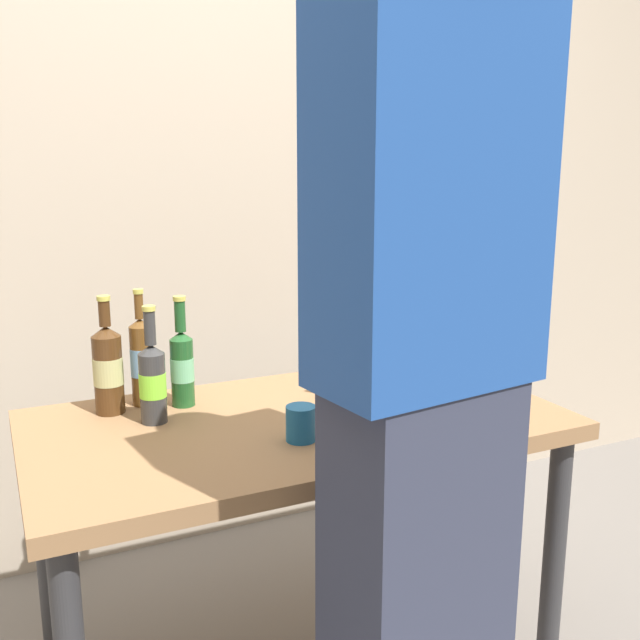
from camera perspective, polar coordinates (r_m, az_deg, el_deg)
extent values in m
cube|color=olive|center=(1.88, -1.83, -8.29)|extent=(1.35, 0.74, 0.04)
cylinder|color=#2D2D30|center=(2.12, 18.09, -17.28)|extent=(0.06, 0.06, 0.68)
cylinder|color=#2D2D30|center=(2.19, -20.90, -16.54)|extent=(0.06, 0.06, 0.68)
cylinder|color=#2D2D30|center=(2.55, 8.43, -11.53)|extent=(0.06, 0.06, 0.68)
cube|color=#383D4C|center=(2.03, 7.03, -6.04)|extent=(0.37, 0.30, 0.01)
cube|color=#232326|center=(2.01, 7.41, -5.93)|extent=(0.30, 0.20, 0.00)
cube|color=#383D4C|center=(2.09, 3.80, -2.25)|extent=(0.34, 0.21, 0.21)
cube|color=black|center=(2.09, 3.87, -2.27)|extent=(0.31, 0.19, 0.19)
cylinder|color=#472B14|center=(1.95, -16.45, -4.19)|extent=(0.08, 0.08, 0.21)
cone|color=#472B14|center=(1.92, -16.66, -0.85)|extent=(0.08, 0.08, 0.03)
cylinder|color=#472B14|center=(1.91, -16.75, 0.51)|extent=(0.03, 0.03, 0.07)
cylinder|color=#BFB74C|center=(1.91, -16.82, 1.67)|extent=(0.03, 0.03, 0.01)
cylinder|color=tan|center=(1.95, -16.46, -3.90)|extent=(0.08, 0.08, 0.07)
cylinder|color=brown|center=(1.99, -13.94, -3.55)|extent=(0.06, 0.06, 0.22)
cone|color=brown|center=(1.96, -14.12, -0.20)|extent=(0.06, 0.06, 0.02)
cylinder|color=brown|center=(1.95, -14.19, 1.07)|extent=(0.02, 0.02, 0.07)
cylinder|color=#BFB74C|center=(1.95, -14.25, 2.22)|extent=(0.03, 0.03, 0.01)
cylinder|color=#6993C0|center=(1.99, -13.95, -3.25)|extent=(0.06, 0.06, 0.08)
cylinder|color=#333333|center=(1.86, -13.12, -5.29)|extent=(0.07, 0.07, 0.18)
cone|color=#333333|center=(1.83, -13.28, -2.27)|extent=(0.07, 0.07, 0.02)
cylinder|color=#333333|center=(1.82, -13.36, -0.60)|extent=(0.03, 0.03, 0.09)
cylinder|color=#BFB74C|center=(1.81, -13.44, 0.91)|extent=(0.03, 0.03, 0.01)
cylinder|color=#84E134|center=(1.85, -13.14, -5.03)|extent=(0.07, 0.07, 0.06)
cylinder|color=#1E5123|center=(1.97, -10.87, -4.12)|extent=(0.06, 0.06, 0.18)
cone|color=#1E5123|center=(1.94, -10.99, -1.21)|extent=(0.06, 0.06, 0.02)
cylinder|color=#1E5123|center=(1.93, -11.05, 0.30)|extent=(0.03, 0.03, 0.08)
cylinder|color=#BFB74C|center=(1.92, -11.11, 1.69)|extent=(0.03, 0.03, 0.01)
cylinder|color=#70BC87|center=(1.96, -10.88, -3.86)|extent=(0.06, 0.06, 0.06)
cube|color=#2D3347|center=(1.52, 7.64, -23.00)|extent=(0.36, 0.25, 0.99)
cube|color=#1E4793|center=(1.24, 8.73, 9.45)|extent=(0.42, 0.26, 0.64)
cylinder|color=#19598C|center=(1.71, -1.53, -8.20)|extent=(0.07, 0.07, 0.08)
torus|color=#19598C|center=(1.72, -0.37, -7.89)|extent=(0.06, 0.01, 0.06)
cube|color=tan|center=(2.57, -9.62, 10.70)|extent=(6.00, 0.10, 2.60)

